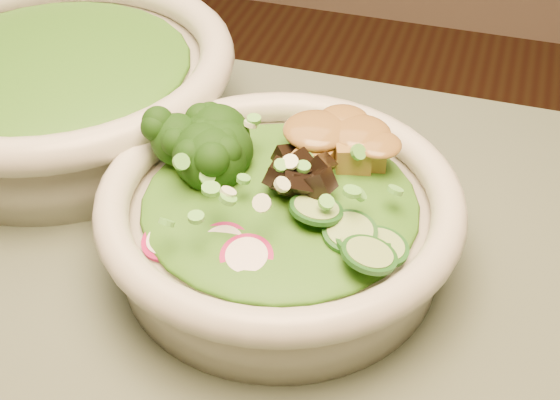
% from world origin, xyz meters
% --- Properties ---
extents(salad_bowl, '(0.24, 0.24, 0.07)m').
position_xyz_m(salad_bowl, '(-0.22, 0.15, 0.79)').
color(salad_bowl, beige).
rests_on(salad_bowl, dining_table).
extents(side_bowl, '(0.29, 0.29, 0.08)m').
position_xyz_m(side_bowl, '(-0.44, 0.25, 0.79)').
color(side_bowl, beige).
rests_on(side_bowl, dining_table).
extents(lettuce_bed, '(0.18, 0.18, 0.02)m').
position_xyz_m(lettuce_bed, '(-0.22, 0.15, 0.80)').
color(lettuce_bed, '#1C5712').
rests_on(lettuce_bed, salad_bowl).
extents(side_lettuce, '(0.20, 0.20, 0.02)m').
position_xyz_m(side_lettuce, '(-0.44, 0.25, 0.81)').
color(side_lettuce, '#1C5712').
rests_on(side_lettuce, side_bowl).
extents(broccoli_florets, '(0.07, 0.06, 0.04)m').
position_xyz_m(broccoli_florets, '(-0.27, 0.17, 0.82)').
color(broccoli_florets, black).
rests_on(broccoli_florets, salad_bowl).
extents(radish_slices, '(0.10, 0.04, 0.02)m').
position_xyz_m(radish_slices, '(-0.24, 0.09, 0.81)').
color(radish_slices, '#980B45').
rests_on(radish_slices, salad_bowl).
extents(cucumber_slices, '(0.06, 0.06, 0.03)m').
position_xyz_m(cucumber_slices, '(-0.16, 0.13, 0.82)').
color(cucumber_slices, '#8FBC68').
rests_on(cucumber_slices, salad_bowl).
extents(mushroom_heap, '(0.06, 0.06, 0.04)m').
position_xyz_m(mushroom_heap, '(-0.21, 0.16, 0.82)').
color(mushroom_heap, black).
rests_on(mushroom_heap, salad_bowl).
extents(tofu_cubes, '(0.08, 0.05, 0.03)m').
position_xyz_m(tofu_cubes, '(-0.20, 0.20, 0.82)').
color(tofu_cubes, '#A37636').
rests_on(tofu_cubes, salad_bowl).
extents(peanut_sauce, '(0.06, 0.05, 0.01)m').
position_xyz_m(peanut_sauce, '(-0.20, 0.20, 0.83)').
color(peanut_sauce, brown).
rests_on(peanut_sauce, tofu_cubes).
extents(scallion_garnish, '(0.17, 0.17, 0.02)m').
position_xyz_m(scallion_garnish, '(-0.22, 0.15, 0.83)').
color(scallion_garnish, '#5EBF43').
rests_on(scallion_garnish, salad_bowl).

